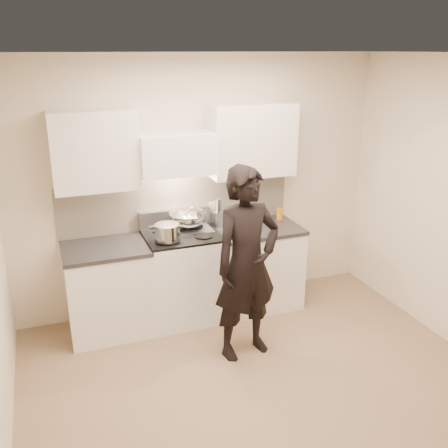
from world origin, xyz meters
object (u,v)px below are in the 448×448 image
object	(u,v)px
utensil_crock	(218,218)
counter_right	(256,266)
person	(247,264)
stove	(183,276)
wok	(188,218)

from	to	relation	value
utensil_crock	counter_right	bearing A→B (deg)	-23.72
utensil_crock	person	world-z (taller)	person
stove	counter_right	xyz separation A→B (m)	(0.83, 0.00, -0.01)
person	counter_right	bearing A→B (deg)	50.14
counter_right	person	bearing A→B (deg)	-119.23
counter_right	person	xyz separation A→B (m)	(-0.47, -0.84, 0.44)
stove	person	world-z (taller)	person
stove	counter_right	world-z (taller)	stove
counter_right	utensil_crock	distance (m)	0.69
stove	wok	bearing A→B (deg)	53.29
person	stove	bearing A→B (deg)	102.82
counter_right	person	size ratio (longest dim) A/B	0.51
wok	utensil_crock	size ratio (longest dim) A/B	1.57
utensil_crock	person	distance (m)	1.01
wok	person	xyz separation A→B (m)	(0.25, -0.98, -0.16)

